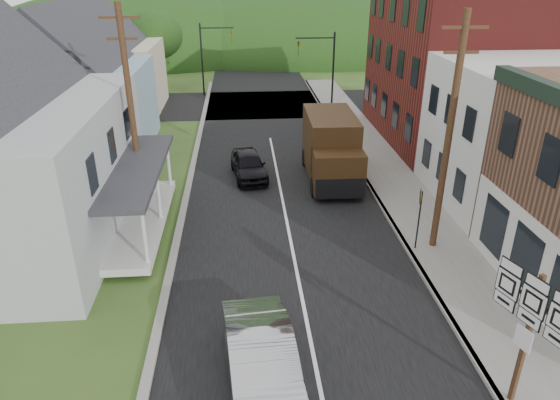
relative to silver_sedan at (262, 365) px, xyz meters
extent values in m
plane|color=#2D4719|center=(1.52, 3.32, -0.82)|extent=(120.00, 120.00, 0.00)
cube|color=black|center=(1.52, 13.32, -0.82)|extent=(9.00, 90.00, 0.02)
cube|color=black|center=(1.52, 30.32, -0.82)|extent=(60.00, 9.00, 0.02)
cube|color=slate|center=(7.42, 11.32, -0.75)|extent=(2.80, 55.00, 0.15)
cube|color=slate|center=(6.07, 11.32, -0.75)|extent=(0.20, 55.00, 0.15)
cube|color=slate|center=(-3.13, 11.32, -0.76)|extent=(0.30, 55.00, 0.12)
cube|color=silver|center=(12.82, 10.82, 2.43)|extent=(8.00, 7.00, 6.50)
cube|color=maroon|center=(12.82, 20.32, 4.18)|extent=(8.00, 12.00, 10.00)
cube|color=#85A2B6|center=(-9.48, 20.32, 1.68)|extent=(7.00, 8.00, 5.00)
cube|color=beige|center=(-9.98, 29.32, 1.68)|extent=(7.00, 8.00, 5.00)
cylinder|color=#472D19|center=(7.12, 6.82, 3.68)|extent=(0.26, 0.26, 9.00)
cube|color=#472D19|center=(7.12, 6.82, 7.58)|extent=(1.60, 0.10, 0.10)
cube|color=#472D19|center=(7.12, 6.82, 6.78)|extent=(1.20, 0.10, 0.10)
cylinder|color=#472D19|center=(-4.98, 11.32, 3.68)|extent=(0.26, 0.26, 9.00)
cube|color=#472D19|center=(-4.98, 11.32, 7.58)|extent=(1.60, 0.10, 0.10)
cube|color=#472D19|center=(-4.98, 11.32, 6.78)|extent=(1.20, 0.10, 0.10)
cylinder|color=black|center=(6.52, 26.82, 2.18)|extent=(0.14, 0.14, 6.00)
cylinder|color=black|center=(5.12, 26.82, 4.78)|extent=(2.80, 0.10, 0.10)
imported|color=olive|center=(3.92, 26.82, 4.08)|extent=(0.16, 0.20, 1.00)
cylinder|color=black|center=(-3.48, 33.82, 2.18)|extent=(0.14, 0.14, 6.00)
cylinder|color=black|center=(-2.08, 33.82, 4.78)|extent=(2.80, 0.10, 0.10)
imported|color=olive|center=(-0.88, 33.82, 4.08)|extent=(0.16, 0.20, 1.00)
cylinder|color=#382616|center=(-7.48, 35.32, 1.14)|extent=(0.36, 0.36, 3.92)
ellipsoid|color=black|center=(-7.48, 35.32, 4.08)|extent=(4.80, 4.80, 4.08)
ellipsoid|color=black|center=(1.52, 58.32, -0.82)|extent=(90.00, 30.00, 16.00)
imported|color=#A3A4A8|center=(0.00, 0.00, 0.00)|extent=(2.21, 5.13, 1.64)
imported|color=black|center=(-0.01, 14.82, -0.13)|extent=(2.15, 4.23, 1.38)
cube|color=#311E0D|center=(4.27, 14.72, 1.02)|extent=(2.52, 4.68, 3.05)
cube|color=#311E0D|center=(4.20, 11.99, 0.49)|extent=(2.46, 1.74, 2.00)
cube|color=black|center=(4.21, 12.20, 1.33)|extent=(2.24, 1.31, 0.05)
cube|color=black|center=(4.18, 11.09, -0.03)|extent=(2.32, 0.21, 0.95)
cylinder|color=black|center=(3.10, 12.12, -0.35)|extent=(0.32, 0.95, 0.95)
cylinder|color=black|center=(5.31, 12.07, -0.35)|extent=(0.32, 0.95, 0.95)
cylinder|color=black|center=(3.20, 16.33, -0.35)|extent=(0.32, 0.95, 0.95)
cylinder|color=black|center=(5.40, 16.28, -0.35)|extent=(0.32, 0.95, 0.95)
cube|color=#472D19|center=(6.32, -0.99, 1.22)|extent=(0.15, 0.15, 3.79)
cube|color=black|center=(6.26, -1.01, 2.41)|extent=(0.72, 2.07, 0.09)
cube|color=silver|center=(6.46, -1.74, 1.92)|extent=(0.21, 0.57, 0.30)
cube|color=silver|center=(6.22, -1.02, 2.90)|extent=(0.21, 0.57, 0.24)
cube|color=silver|center=(6.22, -1.02, 2.41)|extent=(0.23, 0.62, 0.60)
cube|color=silver|center=(6.22, -1.02, 1.92)|extent=(0.21, 0.57, 0.30)
cube|color=silver|center=(5.98, -0.30, 2.90)|extent=(0.21, 0.57, 0.24)
cube|color=silver|center=(5.98, -0.30, 2.41)|extent=(0.23, 0.62, 0.60)
cube|color=silver|center=(5.98, -0.30, 1.92)|extent=(0.21, 0.57, 0.30)
cube|color=silver|center=(6.22, -1.02, 1.33)|extent=(0.17, 0.47, 0.60)
cylinder|color=black|center=(6.35, 6.63, 0.55)|extent=(0.08, 0.08, 2.44)
cube|color=black|center=(6.28, 6.63, 1.57)|extent=(0.22, 0.69, 0.72)
cube|color=yellow|center=(6.30, 6.63, 1.57)|extent=(0.21, 0.63, 0.65)
camera|label=1|loc=(-0.33, -9.90, 9.40)|focal=32.00mm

